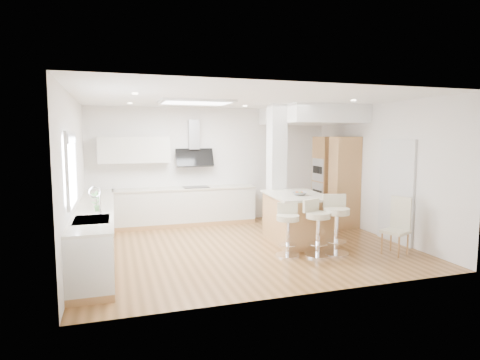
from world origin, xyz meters
name	(u,v)px	position (x,y,z in m)	size (l,w,h in m)	color
ground	(245,246)	(0.00, 0.00, 0.00)	(6.00, 6.00, 0.00)	olive
ceiling	(245,246)	(0.00, 0.00, 0.00)	(6.00, 5.00, 0.02)	white
wall_back	(213,165)	(0.00, 2.50, 1.40)	(6.00, 0.04, 2.80)	white
wall_left	(74,179)	(-3.00, 0.00, 1.40)	(0.04, 5.00, 2.80)	white
wall_right	(379,170)	(3.00, 0.00, 1.40)	(0.04, 5.00, 2.80)	white
skylight	(196,102)	(-0.79, 0.60, 2.77)	(4.10, 2.10, 0.06)	silver
window_left	(71,165)	(-2.96, -0.90, 1.69)	(0.06, 1.28, 1.07)	white
doorway_right	(396,193)	(2.97, -0.60, 1.00)	(0.05, 1.00, 2.10)	#413A33
counter_left	(96,230)	(-2.70, 0.23, 0.46)	(0.63, 4.50, 1.35)	tan
counter_back	(179,196)	(-0.91, 2.22, 0.70)	(3.62, 0.63, 2.50)	tan
pillar	(276,169)	(1.05, 0.95, 1.40)	(0.35, 0.35, 2.80)	silver
soffit	(311,115)	(2.10, 1.40, 2.60)	(1.78, 2.20, 0.40)	white
oven_column	(335,181)	(2.68, 1.23, 1.05)	(0.63, 1.21, 2.10)	tan
peninsula	(296,218)	(1.10, 0.03, 0.49)	(1.17, 1.67, 1.04)	tan
bar_stool_a	(288,227)	(0.53, -0.82, 0.53)	(0.54, 0.54, 0.93)	white
bar_stool_b	(317,225)	(1.02, -0.98, 0.56)	(0.59, 0.59, 1.00)	white
bar_stool_c	(336,221)	(1.40, -0.98, 0.60)	(0.60, 0.60, 1.07)	white
dining_chair	(398,224)	(2.48, -1.29, 0.55)	(0.53, 0.53, 1.03)	beige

